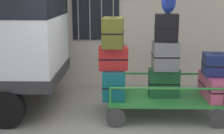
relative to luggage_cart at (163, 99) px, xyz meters
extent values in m
plane|color=gray|center=(-1.18, -0.25, -0.34)|extent=(40.00, 40.00, 0.00)
cube|color=black|center=(-1.50, 2.05, 1.66)|extent=(1.20, 0.04, 1.50)
cylinder|color=gray|center=(-1.95, 2.01, 1.66)|extent=(0.03, 0.03, 1.50)
cylinder|color=gray|center=(-1.65, 2.01, 1.66)|extent=(0.03, 0.03, 1.50)
cylinder|color=gray|center=(-1.35, 2.01, 1.66)|extent=(0.03, 0.03, 1.50)
cylinder|color=gray|center=(-1.05, 2.01, 1.66)|extent=(0.03, 0.03, 1.50)
cylinder|color=black|center=(-2.97, -0.64, 0.01)|extent=(0.70, 0.22, 0.70)
cube|color=#2D8438|center=(0.00, 0.00, 0.04)|extent=(2.19, 1.14, 0.05)
cylinder|color=#383838|center=(0.95, -0.59, -0.16)|extent=(0.36, 0.06, 0.36)
cylinder|color=#383838|center=(0.95, 0.59, -0.16)|extent=(0.36, 0.06, 0.36)
cylinder|color=#383838|center=(-0.95, -0.59, -0.16)|extent=(0.36, 0.06, 0.36)
cylinder|color=#383838|center=(-0.95, 0.59, -0.16)|extent=(0.36, 0.06, 0.36)
cylinder|color=#2D8438|center=(1.05, 0.53, 0.23)|extent=(0.04, 0.04, 0.33)
cylinder|color=#2D8438|center=(-1.05, -0.53, 0.23)|extent=(0.04, 0.04, 0.33)
cylinder|color=#2D8438|center=(-1.05, 0.53, 0.23)|extent=(0.04, 0.04, 0.33)
cylinder|color=#2D8438|center=(0.00, -0.53, 0.40)|extent=(2.11, 0.04, 0.04)
cylinder|color=#2D8438|center=(0.00, 0.53, 0.40)|extent=(2.11, 0.04, 0.04)
cube|color=#0F5960|center=(-1.01, 0.03, 0.34)|extent=(0.47, 0.88, 0.55)
cube|color=black|center=(-1.01, 0.03, 0.34)|extent=(0.48, 0.89, 0.02)
cube|color=black|center=(-1.01, 0.03, 0.61)|extent=(0.15, 0.04, 0.02)
cube|color=#B21E1E|center=(-1.01, 0.01, 0.85)|extent=(0.58, 0.40, 0.44)
cube|color=black|center=(-1.01, 0.01, 0.85)|extent=(0.59, 0.41, 0.02)
cube|color=black|center=(-1.01, 0.01, 1.06)|extent=(0.16, 0.04, 0.02)
cube|color=#4C5119|center=(-1.01, -0.03, 1.36)|extent=(0.42, 0.58, 0.56)
cube|color=black|center=(-1.01, -0.03, 1.36)|extent=(0.43, 0.59, 0.02)
cube|color=black|center=(-1.01, -0.03, 1.63)|extent=(0.14, 0.04, 0.02)
cube|color=#194C28|center=(0.00, 0.00, 0.35)|extent=(0.60, 0.32, 0.57)
cube|color=black|center=(0.00, 0.00, 0.35)|extent=(0.62, 0.33, 0.02)
cube|color=black|center=(0.00, 0.00, 0.63)|extent=(0.16, 0.04, 0.02)
cube|color=slate|center=(0.00, -0.01, 0.91)|extent=(0.47, 0.56, 0.53)
cube|color=black|center=(0.00, -0.01, 0.91)|extent=(0.48, 0.57, 0.02)
cube|color=black|center=(0.00, -0.01, 1.18)|extent=(0.16, 0.03, 0.02)
cube|color=black|center=(0.00, -0.02, 1.45)|extent=(0.47, 0.37, 0.52)
cube|color=black|center=(0.00, -0.02, 1.45)|extent=(0.48, 0.38, 0.02)
cube|color=black|center=(0.00, -0.02, 1.70)|extent=(0.16, 0.04, 0.02)
cube|color=#CC4C72|center=(1.01, -0.03, 0.30)|extent=(0.44, 0.96, 0.46)
cube|color=black|center=(1.01, -0.03, 0.30)|extent=(0.45, 0.97, 0.02)
cube|color=black|center=(1.01, -0.03, 0.52)|extent=(0.15, 0.03, 0.02)
cube|color=navy|center=(1.01, -0.02, 0.74)|extent=(0.54, 0.54, 0.41)
cube|color=black|center=(1.01, -0.02, 0.74)|extent=(0.55, 0.55, 0.02)
cube|color=black|center=(1.01, -0.02, 0.94)|extent=(0.16, 0.04, 0.02)
ellipsoid|color=navy|center=(0.03, 0.01, 1.93)|extent=(0.27, 0.19, 0.44)
cube|color=navy|center=(0.03, -0.08, 1.89)|extent=(0.14, 0.06, 0.15)
camera|label=1|loc=(-0.89, -5.85, 2.08)|focal=48.89mm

